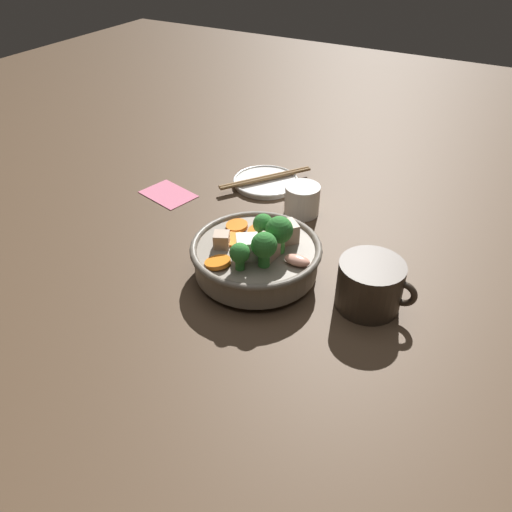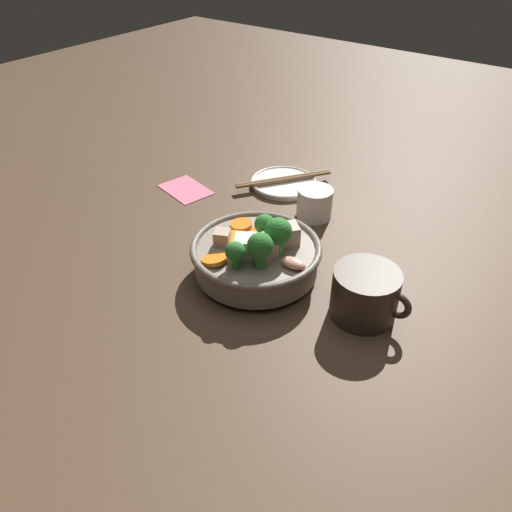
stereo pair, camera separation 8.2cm
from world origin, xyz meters
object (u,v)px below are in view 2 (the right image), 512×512
at_px(stirfry_bowl, 257,254).
at_px(chopsticks_pair, 284,179).
at_px(tea_cup, 315,203).
at_px(dark_mug, 365,294).
at_px(side_saucer, 284,183).

distance_m(stirfry_bowl, chopsticks_pair, 0.32).
xyz_separation_m(tea_cup, dark_mug, (0.21, -0.20, 0.01)).
distance_m(stirfry_bowl, side_saucer, 0.32).
bearing_deg(dark_mug, stirfry_bowl, -174.42).
bearing_deg(dark_mug, chopsticks_pair, 140.71).
relative_size(dark_mug, chopsticks_pair, 0.66).
xyz_separation_m(tea_cup, chopsticks_pair, (-0.12, 0.07, -0.01)).
height_order(side_saucer, chopsticks_pair, chopsticks_pair).
bearing_deg(tea_cup, dark_mug, -43.63).
relative_size(stirfry_bowl, dark_mug, 1.77).
bearing_deg(tea_cup, chopsticks_pair, 149.74).
distance_m(stirfry_bowl, dark_mug, 0.19).
relative_size(side_saucer, dark_mug, 1.18).
bearing_deg(chopsticks_pair, side_saucer, 0.00).
xyz_separation_m(stirfry_bowl, side_saucer, (-0.14, 0.28, -0.03)).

